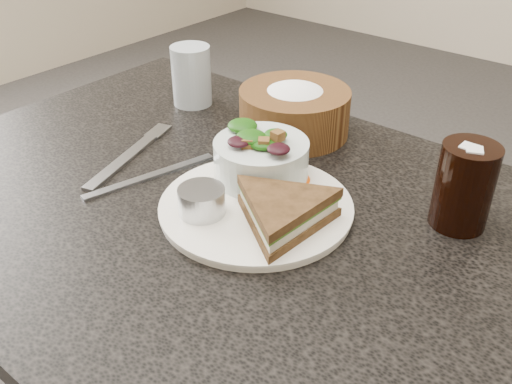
{
  "coord_description": "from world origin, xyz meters",
  "views": [
    {
      "loc": [
        0.45,
        -0.48,
        1.18
      ],
      "look_at": [
        0.05,
        0.01,
        0.78
      ],
      "focal_mm": 40.0,
      "sensor_mm": 36.0,
      "label": 1
    }
  ],
  "objects_px": {
    "bread_basket": "(295,104)",
    "water_glass": "(191,76)",
    "dining_table": "(230,380)",
    "sandwich": "(283,212)",
    "salad_bowl": "(261,153)",
    "cola_glass": "(465,182)",
    "dinner_plate": "(256,207)",
    "dressing_ramekin": "(202,201)"
  },
  "relations": [
    {
      "from": "sandwich",
      "to": "salad_bowl",
      "type": "distance_m",
      "value": 0.12
    },
    {
      "from": "dinner_plate",
      "to": "sandwich",
      "type": "relative_size",
      "value": 1.6
    },
    {
      "from": "cola_glass",
      "to": "sandwich",
      "type": "bearing_deg",
      "value": -134.98
    },
    {
      "from": "water_glass",
      "to": "dressing_ramekin",
      "type": "bearing_deg",
      "value": -43.43
    },
    {
      "from": "bread_basket",
      "to": "water_glass",
      "type": "bearing_deg",
      "value": -174.66
    },
    {
      "from": "salad_bowl",
      "to": "cola_glass",
      "type": "distance_m",
      "value": 0.27
    },
    {
      "from": "sandwich",
      "to": "salad_bowl",
      "type": "xyz_separation_m",
      "value": [
        -0.1,
        0.08,
        0.02
      ]
    },
    {
      "from": "sandwich",
      "to": "bread_basket",
      "type": "distance_m",
      "value": 0.29
    },
    {
      "from": "dinner_plate",
      "to": "dressing_ramekin",
      "type": "relative_size",
      "value": 4.19
    },
    {
      "from": "dressing_ramekin",
      "to": "cola_glass",
      "type": "height_order",
      "value": "cola_glass"
    },
    {
      "from": "bread_basket",
      "to": "dining_table",
      "type": "bearing_deg",
      "value": -78.02
    },
    {
      "from": "salad_bowl",
      "to": "bread_basket",
      "type": "xyz_separation_m",
      "value": [
        -0.06,
        0.16,
        0.0
      ]
    },
    {
      "from": "dining_table",
      "to": "cola_glass",
      "type": "bearing_deg",
      "value": 29.47
    },
    {
      "from": "dining_table",
      "to": "sandwich",
      "type": "bearing_deg",
      "value": -4.76
    },
    {
      "from": "salad_bowl",
      "to": "dressing_ramekin",
      "type": "bearing_deg",
      "value": -91.08
    },
    {
      "from": "cola_glass",
      "to": "dinner_plate",
      "type": "bearing_deg",
      "value": -146.76
    },
    {
      "from": "bread_basket",
      "to": "cola_glass",
      "type": "relative_size",
      "value": 1.47
    },
    {
      "from": "dining_table",
      "to": "bread_basket",
      "type": "distance_m",
      "value": 0.49
    },
    {
      "from": "cola_glass",
      "to": "water_glass",
      "type": "xyz_separation_m",
      "value": [
        -0.54,
        0.06,
        -0.01
      ]
    },
    {
      "from": "sandwich",
      "to": "dinner_plate",
      "type": "bearing_deg",
      "value": -162.91
    },
    {
      "from": "dressing_ramekin",
      "to": "bread_basket",
      "type": "distance_m",
      "value": 0.29
    },
    {
      "from": "salad_bowl",
      "to": "bread_basket",
      "type": "bearing_deg",
      "value": 110.52
    },
    {
      "from": "dressing_ramekin",
      "to": "water_glass",
      "type": "xyz_separation_m",
      "value": [
        -0.28,
        0.26,
        0.02
      ]
    },
    {
      "from": "dressing_ramekin",
      "to": "water_glass",
      "type": "bearing_deg",
      "value": 136.57
    },
    {
      "from": "dinner_plate",
      "to": "cola_glass",
      "type": "relative_size",
      "value": 2.05
    },
    {
      "from": "dining_table",
      "to": "sandwich",
      "type": "height_order",
      "value": "sandwich"
    },
    {
      "from": "dinner_plate",
      "to": "sandwich",
      "type": "xyz_separation_m",
      "value": [
        0.06,
        -0.02,
        0.03
      ]
    },
    {
      "from": "sandwich",
      "to": "cola_glass",
      "type": "height_order",
      "value": "cola_glass"
    },
    {
      "from": "dinner_plate",
      "to": "salad_bowl",
      "type": "xyz_separation_m",
      "value": [
        -0.04,
        0.06,
        0.04
      ]
    },
    {
      "from": "sandwich",
      "to": "water_glass",
      "type": "height_order",
      "value": "water_glass"
    },
    {
      "from": "dining_table",
      "to": "water_glass",
      "type": "bearing_deg",
      "value": 141.75
    },
    {
      "from": "bread_basket",
      "to": "dressing_ramekin",
      "type": "bearing_deg",
      "value": -78.23
    },
    {
      "from": "dining_table",
      "to": "salad_bowl",
      "type": "distance_m",
      "value": 0.43
    },
    {
      "from": "dressing_ramekin",
      "to": "water_glass",
      "type": "relative_size",
      "value": 0.56
    },
    {
      "from": "dining_table",
      "to": "dinner_plate",
      "type": "distance_m",
      "value": 0.38
    },
    {
      "from": "dinner_plate",
      "to": "sandwich",
      "type": "bearing_deg",
      "value": -17.28
    },
    {
      "from": "sandwich",
      "to": "water_glass",
      "type": "xyz_separation_m",
      "value": [
        -0.38,
        0.22,
        0.02
      ]
    },
    {
      "from": "dressing_ramekin",
      "to": "bread_basket",
      "type": "height_order",
      "value": "bread_basket"
    },
    {
      "from": "water_glass",
      "to": "dining_table",
      "type": "bearing_deg",
      "value": -38.25
    },
    {
      "from": "dining_table",
      "to": "bread_basket",
      "type": "relative_size",
      "value": 5.46
    },
    {
      "from": "dining_table",
      "to": "salad_bowl",
      "type": "height_order",
      "value": "salad_bowl"
    },
    {
      "from": "sandwich",
      "to": "salad_bowl",
      "type": "relative_size",
      "value": 1.19
    }
  ]
}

